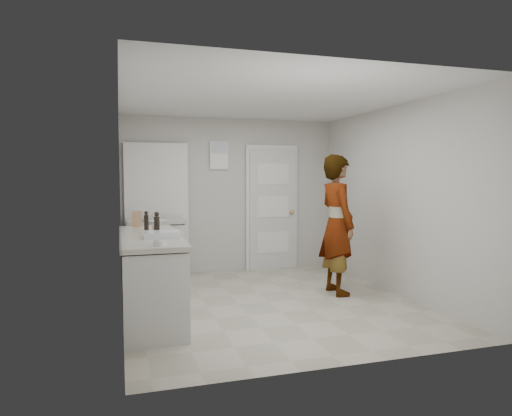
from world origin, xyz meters
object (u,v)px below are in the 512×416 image
object	(u,v)px
cake_mix_box	(137,219)
spice_jar	(154,229)
person	(337,225)
oil_cruet_b	(146,222)
egg_bowl	(160,243)
oil_cruet_a	(157,223)
baking_dish	(162,235)

from	to	relation	value
cake_mix_box	spice_jar	bearing A→B (deg)	-74.48
person	oil_cruet_b	size ratio (longest dim) A/B	7.71
person	egg_bowl	xyz separation A→B (m)	(-2.42, -1.17, 0.02)
oil_cruet_a	oil_cruet_b	size ratio (longest dim) A/B	1.04
oil_cruet_b	spice_jar	bearing A→B (deg)	-40.81
spice_jar	oil_cruet_b	size ratio (longest dim) A/B	0.31
person	cake_mix_box	distance (m)	2.61
egg_bowl	oil_cruet_a	bearing A→B (deg)	87.04
person	oil_cruet_a	size ratio (longest dim) A/B	7.40
cake_mix_box	spice_jar	xyz separation A→B (m)	(0.17, -0.60, -0.06)
oil_cruet_a	cake_mix_box	bearing A→B (deg)	102.94
person	spice_jar	world-z (taller)	person
oil_cruet_a	egg_bowl	distance (m)	0.87
oil_cruet_a	person	bearing A→B (deg)	7.42
oil_cruet_a	egg_bowl	bearing A→B (deg)	-92.96
baking_dish	person	bearing A→B (deg)	14.58
oil_cruet_a	baking_dish	size ratio (longest dim) A/B	0.66
person	baking_dish	size ratio (longest dim) A/B	4.90
person	spice_jar	size ratio (longest dim) A/B	25.23
person	egg_bowl	distance (m)	2.69
cake_mix_box	oil_cruet_b	world-z (taller)	oil_cruet_b
spice_jar	oil_cruet_b	xyz separation A→B (m)	(-0.08, 0.07, 0.08)
egg_bowl	person	bearing A→B (deg)	25.89
cake_mix_box	egg_bowl	size ratio (longest dim) A/B	1.69
spice_jar	person	bearing A→B (deg)	2.52
cake_mix_box	baking_dish	distance (m)	1.13
cake_mix_box	egg_bowl	distance (m)	1.68
cake_mix_box	oil_cruet_b	size ratio (longest dim) A/B	0.84
spice_jar	egg_bowl	distance (m)	1.07
spice_jar	egg_bowl	world-z (taller)	spice_jar
oil_cruet_b	egg_bowl	size ratio (longest dim) A/B	2.02
cake_mix_box	oil_cruet_b	distance (m)	0.54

